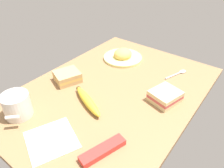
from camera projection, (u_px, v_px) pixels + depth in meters
tabletop at (112, 92)px, 88.27cm from camera, size 90.00×64.00×2.00cm
plate_of_food at (123, 56)px, 108.74cm from camera, size 19.63×19.63×5.67cm
coffee_mug_black at (17, 105)px, 73.15cm from camera, size 11.10×11.17×8.66cm
sandwich_main at (67, 77)px, 91.86cm from camera, size 12.85×12.28×4.40cm
sandwich_side at (165, 96)px, 80.78cm from camera, size 12.55×11.80×4.40cm
banana at (88, 101)px, 79.35cm from camera, size 10.49×18.96×3.35cm
spoon at (179, 73)px, 97.65cm from camera, size 12.64×5.76×0.80cm
snack_bar at (103, 150)px, 62.04cm from camera, size 15.07×7.68×2.00cm
paper_napkin at (51, 140)px, 66.25cm from camera, size 19.05×19.05×0.30cm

